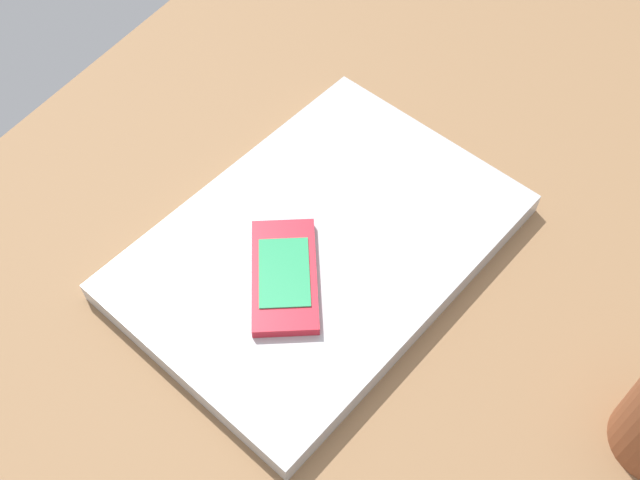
% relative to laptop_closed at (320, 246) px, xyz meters
% --- Properties ---
extents(desk_surface, '(1.20, 0.80, 0.03)m').
position_rel_laptop_closed_xyz_m(desk_surface, '(0.06, 0.06, -0.03)').
color(desk_surface, olive).
rests_on(desk_surface, ground).
extents(laptop_closed, '(0.37, 0.28, 0.02)m').
position_rel_laptop_closed_xyz_m(laptop_closed, '(0.00, 0.00, 0.00)').
color(laptop_closed, '#B7BABC').
rests_on(laptop_closed, desk_surface).
extents(cell_phone_on_laptop, '(0.12, 0.11, 0.01)m').
position_rel_laptop_closed_xyz_m(cell_phone_on_laptop, '(0.05, -0.00, 0.02)').
color(cell_phone_on_laptop, red).
rests_on(cell_phone_on_laptop, laptop_closed).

